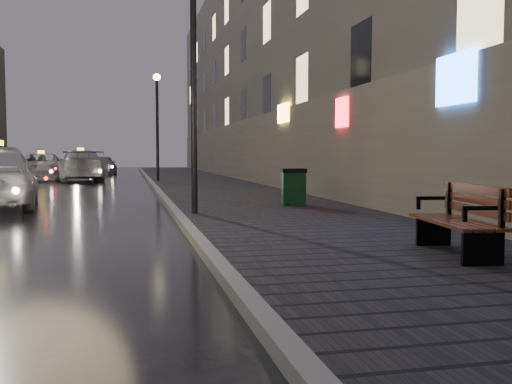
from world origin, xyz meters
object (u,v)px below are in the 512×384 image
bench (461,219)px  taxi_far (41,166)px  car_far (103,165)px  lamp_far (157,113)px  trash_bin (293,186)px  taxi_mid (81,166)px  lamp_near (194,62)px

bench → taxi_far: bearing=116.3°
car_far → taxi_far: bearing=72.6°
lamp_far → trash_bin: (2.74, -14.49, -2.85)m
taxi_mid → trash_bin: bearing=102.8°
lamp_near → bench: bearing=-64.9°
bench → trash_bin: (-0.08, 7.53, 0.02)m
lamp_near → trash_bin: 4.23m
lamp_near → trash_bin: (2.74, 1.51, -2.85)m
bench → car_far: 36.13m
lamp_near → taxi_mid: (-3.98, 19.99, -2.65)m
bench → car_far: car_far is taller
bench → taxi_mid: size_ratio=0.33×
bench → taxi_mid: (-6.79, 26.00, 0.23)m
taxi_mid → taxi_far: 3.31m
trash_bin → taxi_far: size_ratio=0.17×
lamp_far → taxi_mid: (-3.98, 3.99, -2.65)m
lamp_far → trash_bin: lamp_far is taller
lamp_far → taxi_mid: lamp_far is taller
trash_bin → lamp_far: bearing=109.1°
trash_bin → bench: bearing=-81.0°
lamp_far → car_far: size_ratio=1.28×
lamp_near → taxi_far: 23.33m
taxi_mid → car_far: 9.65m
taxi_far → car_far: taxi_far is taller
lamp_far → car_far: bearing=103.3°
taxi_far → car_far: (3.13, 7.31, -0.07)m
lamp_near → lamp_far: bearing=90.0°
bench → lamp_near: bearing=123.4°
bench → car_far: size_ratio=0.46×
lamp_near → bench: size_ratio=2.80×
taxi_far → trash_bin: bearing=-68.7°
trash_bin → car_far: bearing=110.3°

